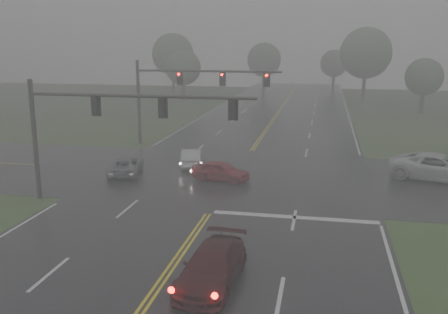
% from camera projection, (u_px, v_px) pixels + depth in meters
% --- Properties ---
extents(main_road, '(18.00, 160.00, 0.02)m').
position_uv_depth(main_road, '(229.00, 184.00, 31.98)').
color(main_road, black).
rests_on(main_road, ground).
extents(cross_street, '(120.00, 14.00, 0.02)m').
position_uv_depth(cross_street, '(235.00, 176.00, 33.89)').
color(cross_street, black).
rests_on(cross_street, ground).
extents(stop_bar, '(8.50, 0.50, 0.01)m').
position_uv_depth(stop_bar, '(295.00, 218.00, 25.76)').
color(stop_bar, silver).
rests_on(stop_bar, ground).
extents(sedan_maroon, '(2.22, 4.88, 1.38)m').
position_uv_depth(sedan_maroon, '(212.00, 284.00, 18.71)').
color(sedan_maroon, '#36090C').
rests_on(sedan_maroon, ground).
extents(sedan_red, '(4.08, 2.32, 1.31)m').
position_uv_depth(sedan_red, '(221.00, 181.00, 32.60)').
color(sedan_red, maroon).
rests_on(sedan_red, ground).
extents(sedan_silver, '(2.27, 4.18, 1.31)m').
position_uv_depth(sedan_silver, '(192.00, 166.00, 36.44)').
color(sedan_silver, '#A8AAAF').
rests_on(sedan_silver, ground).
extents(car_grey, '(2.96, 4.66, 1.20)m').
position_uv_depth(car_grey, '(126.00, 174.00, 34.20)').
color(car_grey, slate).
rests_on(car_grey, ground).
extents(pickup_white, '(6.74, 4.67, 1.71)m').
position_uv_depth(pickup_white, '(438.00, 180.00, 32.71)').
color(pickup_white, '#B9BABD').
rests_on(pickup_white, ground).
extents(signal_gantry_near, '(12.75, 0.30, 6.89)m').
position_uv_depth(signal_gantry_near, '(98.00, 118.00, 27.08)').
color(signal_gantry_near, black).
rests_on(signal_gantry_near, ground).
extents(signal_gantry_far, '(12.60, 0.37, 7.34)m').
position_uv_depth(signal_gantry_far, '(181.00, 87.00, 42.62)').
color(signal_gantry_far, black).
rests_on(signal_gantry_far, ground).
extents(tree_nw_a, '(5.28, 5.28, 7.75)m').
position_uv_depth(tree_nw_a, '(183.00, 68.00, 74.71)').
color(tree_nw_a, '#322821').
rests_on(tree_nw_a, ground).
extents(tree_ne_a, '(7.53, 7.53, 11.07)m').
position_uv_depth(tree_ne_a, '(366.00, 53.00, 73.09)').
color(tree_ne_a, '#322821').
rests_on(tree_ne_a, ground).
extents(tree_n_mid, '(6.00, 6.00, 8.81)m').
position_uv_depth(tree_n_mid, '(264.00, 60.00, 88.26)').
color(tree_n_mid, '#322821').
rests_on(tree_n_mid, ground).
extents(tree_e_near, '(4.73, 4.73, 6.95)m').
position_uv_depth(tree_e_near, '(424.00, 77.00, 62.79)').
color(tree_e_near, '#322821').
rests_on(tree_e_near, ground).
extents(tree_nw_b, '(7.06, 7.06, 10.38)m').
position_uv_depth(tree_nw_b, '(173.00, 54.00, 84.23)').
color(tree_nw_b, '#322821').
rests_on(tree_nw_b, ground).
extents(tree_n_far, '(5.11, 5.11, 7.51)m').
position_uv_depth(tree_n_far, '(334.00, 63.00, 93.69)').
color(tree_n_far, '#322821').
rests_on(tree_n_far, ground).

